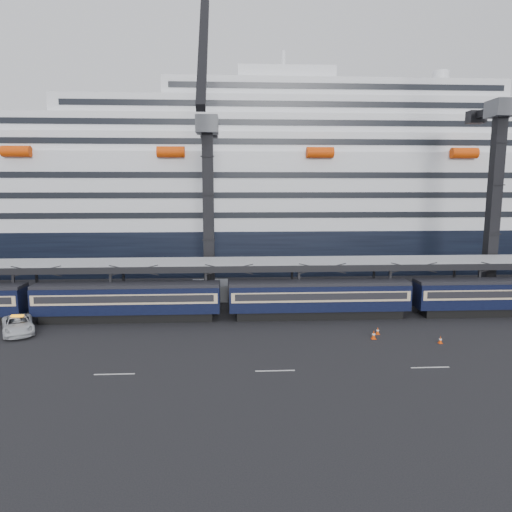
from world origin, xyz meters
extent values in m
plane|color=black|center=(0.00, 0.00, 0.00)|extent=(260.00, 260.00, 0.00)
cube|color=beige|center=(-26.00, -4.00, 0.01)|extent=(3.00, 0.15, 0.02)
cube|color=beige|center=(-14.00, -4.00, 0.01)|extent=(3.00, 0.15, 0.02)
cube|color=beige|center=(-2.00, -4.00, 0.01)|extent=(3.00, 0.15, 0.02)
cube|color=black|center=(-28.00, 10.00, 0.45)|extent=(17.48, 2.40, 0.90)
cube|color=black|center=(-28.00, 10.00, 2.25)|extent=(19.00, 2.80, 2.70)
cube|color=beige|center=(-28.00, 10.00, 2.55)|extent=(18.62, 2.92, 1.05)
cube|color=black|center=(-28.00, 10.00, 2.60)|extent=(17.86, 2.98, 0.70)
cube|color=black|center=(-28.00, 10.00, 3.75)|extent=(19.00, 2.50, 0.35)
cube|color=black|center=(-8.00, 10.00, 0.45)|extent=(17.48, 2.40, 0.90)
cube|color=black|center=(-8.00, 10.00, 2.25)|extent=(19.00, 2.80, 2.70)
cube|color=beige|center=(-8.00, 10.00, 2.55)|extent=(18.62, 2.92, 1.05)
cube|color=black|center=(-8.00, 10.00, 2.60)|extent=(17.86, 2.98, 0.70)
cube|color=black|center=(-8.00, 10.00, 3.75)|extent=(19.00, 2.50, 0.35)
cube|color=black|center=(12.00, 10.00, 0.45)|extent=(17.48, 2.40, 0.90)
cube|color=black|center=(12.00, 10.00, 2.25)|extent=(19.00, 2.80, 2.70)
cube|color=beige|center=(12.00, 10.00, 2.55)|extent=(18.62, 2.92, 1.05)
cube|color=black|center=(12.00, 10.00, 2.60)|extent=(17.86, 2.98, 0.70)
cube|color=black|center=(12.00, 10.00, 3.75)|extent=(19.00, 2.50, 0.35)
cube|color=gray|center=(0.00, 14.00, 5.40)|extent=(130.00, 6.00, 0.25)
cube|color=black|center=(0.00, 11.00, 5.10)|extent=(130.00, 0.25, 0.70)
cube|color=black|center=(0.00, 17.00, 5.10)|extent=(130.00, 0.25, 0.70)
cube|color=black|center=(-40.00, 11.20, 2.70)|extent=(0.25, 0.25, 5.40)
cube|color=black|center=(-40.00, 16.80, 2.70)|extent=(0.25, 0.25, 5.40)
cube|color=black|center=(-30.00, 11.20, 2.70)|extent=(0.25, 0.25, 5.40)
cube|color=black|center=(-30.00, 16.80, 2.70)|extent=(0.25, 0.25, 5.40)
cube|color=black|center=(-20.00, 11.20, 2.70)|extent=(0.25, 0.25, 5.40)
cube|color=black|center=(-20.00, 16.80, 2.70)|extent=(0.25, 0.25, 5.40)
cube|color=black|center=(-10.00, 11.20, 2.70)|extent=(0.25, 0.25, 5.40)
cube|color=black|center=(-10.00, 16.80, 2.70)|extent=(0.25, 0.25, 5.40)
cube|color=black|center=(0.00, 11.20, 2.70)|extent=(0.25, 0.25, 5.40)
cube|color=black|center=(0.00, 16.80, 2.70)|extent=(0.25, 0.25, 5.40)
cube|color=black|center=(10.00, 11.20, 2.70)|extent=(0.25, 0.25, 5.40)
cube|color=black|center=(10.00, 16.80, 2.70)|extent=(0.25, 0.25, 5.40)
cube|color=black|center=(0.00, 46.00, 3.50)|extent=(200.00, 28.00, 7.00)
cube|color=white|center=(0.00, 46.00, 13.00)|extent=(190.00, 26.88, 12.00)
cube|color=white|center=(0.00, 46.00, 20.50)|extent=(160.00, 24.64, 3.00)
cube|color=black|center=(0.00, 33.63, 20.50)|extent=(153.60, 0.12, 0.90)
cube|color=white|center=(0.00, 46.00, 23.50)|extent=(124.00, 21.84, 3.00)
cube|color=black|center=(0.00, 35.03, 23.50)|extent=(119.04, 0.12, 0.90)
cube|color=white|center=(0.00, 46.00, 26.50)|extent=(90.00, 19.04, 3.00)
cube|color=black|center=(0.00, 36.43, 26.50)|extent=(86.40, 0.12, 0.90)
cube|color=white|center=(0.00, 46.00, 29.50)|extent=(56.00, 16.24, 3.00)
cube|color=black|center=(0.00, 37.83, 29.50)|extent=(53.76, 0.12, 0.90)
cube|color=white|center=(-8.00, 46.00, 32.00)|extent=(16.00, 12.00, 2.50)
cylinder|color=white|center=(20.00, 46.00, 32.50)|extent=(2.80, 2.80, 3.00)
cylinder|color=#E54207|center=(-48.00, 31.96, 18.80)|extent=(4.00, 1.60, 1.60)
cylinder|color=#E54207|center=(-26.00, 31.96, 18.80)|extent=(4.00, 1.60, 1.60)
cylinder|color=#E54207|center=(-4.00, 31.96, 18.80)|extent=(4.00, 1.60, 1.60)
cylinder|color=#E54207|center=(18.00, 31.96, 18.80)|extent=(4.00, 1.60, 1.60)
cube|color=#4E5056|center=(-20.00, 19.00, 1.00)|extent=(4.50, 4.50, 2.00)
cube|color=black|center=(-20.00, 19.00, 11.00)|extent=(1.30, 1.30, 18.00)
cube|color=#4E5056|center=(-20.00, 19.00, 21.00)|extent=(2.60, 3.20, 2.00)
cube|color=black|center=(-20.00, 13.21, 27.89)|extent=(0.90, 12.26, 14.37)
cube|color=black|center=(-20.00, 21.52, 21.00)|extent=(0.90, 5.04, 0.90)
cube|color=black|center=(-20.00, 24.04, 20.80)|extent=(2.20, 1.60, 1.60)
cube|color=#4E5056|center=(15.00, 18.00, 1.00)|extent=(4.50, 4.50, 2.00)
cube|color=black|center=(15.00, 18.00, 12.00)|extent=(1.30, 1.30, 20.00)
cube|color=#4E5056|center=(15.00, 18.00, 23.00)|extent=(2.60, 3.20, 2.00)
cube|color=black|center=(15.00, 20.80, 23.00)|extent=(0.90, 5.60, 0.90)
cube|color=black|center=(15.00, 23.60, 22.80)|extent=(2.20, 1.60, 1.60)
imported|color=silver|center=(-37.59, 6.35, 0.80)|extent=(4.93, 6.31, 1.59)
cube|color=#E54207|center=(-4.30, 2.80, 0.02)|extent=(0.42, 0.42, 0.04)
cone|color=#E54207|center=(-4.30, 2.80, 0.45)|extent=(0.36, 0.36, 0.80)
cylinder|color=white|center=(-4.30, 2.80, 0.45)|extent=(0.30, 0.30, 0.13)
cube|color=#E54207|center=(-3.51, 4.10, 0.02)|extent=(0.35, 0.35, 0.04)
cone|color=#E54207|center=(-3.51, 4.10, 0.37)|extent=(0.30, 0.30, 0.67)
cylinder|color=white|center=(-3.51, 4.10, 0.37)|extent=(0.25, 0.25, 0.11)
cube|color=#E54207|center=(1.27, 1.32, 0.02)|extent=(0.34, 0.34, 0.04)
cone|color=#E54207|center=(1.27, 1.32, 0.36)|extent=(0.29, 0.29, 0.65)
cylinder|color=white|center=(1.27, 1.32, 0.36)|extent=(0.24, 0.24, 0.11)
camera|label=1|loc=(-17.19, -36.65, 13.81)|focal=32.00mm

